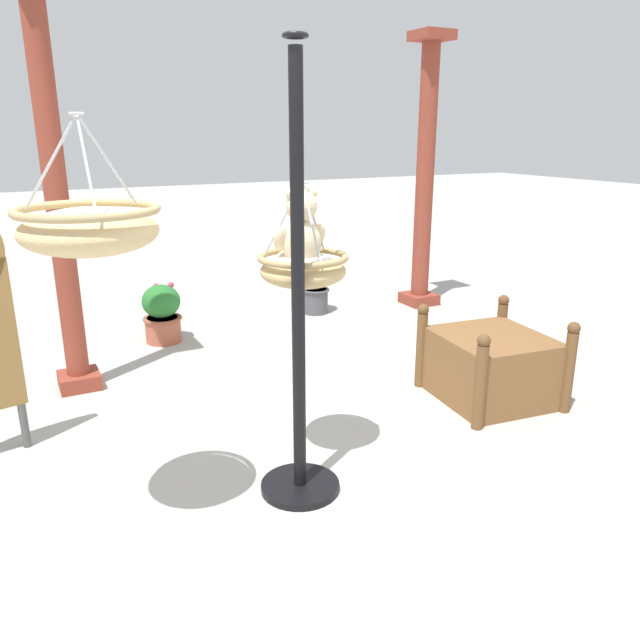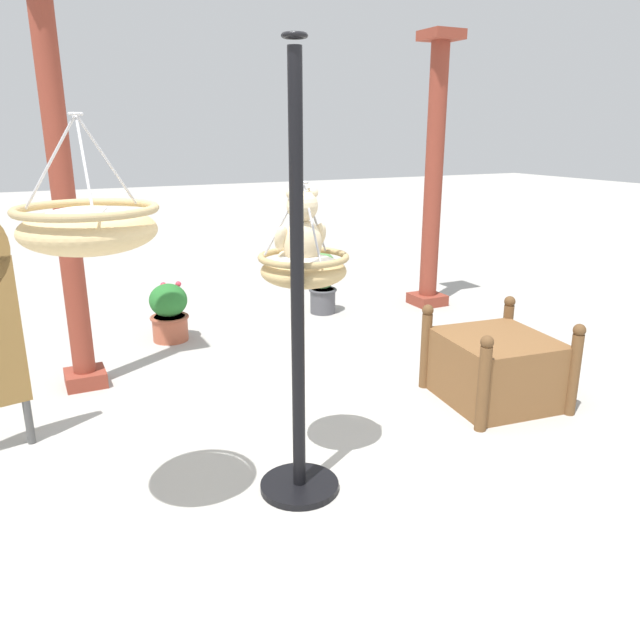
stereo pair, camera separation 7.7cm
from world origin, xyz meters
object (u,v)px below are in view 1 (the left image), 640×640
(display_pole_central, at_px, (299,370))
(potted_plant_tall_leafy, at_px, (315,282))
(hanging_basket_with_teddy, at_px, (303,268))
(wooden_planter_box, at_px, (491,364))
(potted_plant_fern_front, at_px, (162,313))
(greenhouse_pillar_right, at_px, (57,197))
(hanging_basket_left_high, at_px, (89,228))
(teddy_bear, at_px, (301,233))
(greenhouse_pillar_left, at_px, (425,180))

(display_pole_central, distance_m, potted_plant_tall_leafy, 3.52)
(hanging_basket_with_teddy, height_order, potted_plant_tall_leafy, hanging_basket_with_teddy)
(wooden_planter_box, bearing_deg, potted_plant_fern_front, 127.25)
(greenhouse_pillar_right, bearing_deg, wooden_planter_box, -31.11)
(wooden_planter_box, distance_m, potted_plant_fern_front, 3.05)
(hanging_basket_with_teddy, bearing_deg, potted_plant_tall_leafy, 61.72)
(wooden_planter_box, bearing_deg, hanging_basket_left_high, -171.67)
(potted_plant_fern_front, bearing_deg, display_pole_central, -88.96)
(hanging_basket_with_teddy, distance_m, wooden_planter_box, 1.90)
(teddy_bear, height_order, greenhouse_pillar_right, greenhouse_pillar_right)
(hanging_basket_left_high, relative_size, greenhouse_pillar_right, 0.20)
(hanging_basket_left_high, height_order, potted_plant_fern_front, hanging_basket_left_high)
(hanging_basket_left_high, xyz_separation_m, potted_plant_tall_leafy, (2.63, 3.02, -1.18))
(wooden_planter_box, height_order, potted_plant_fern_front, wooden_planter_box)
(greenhouse_pillar_left, relative_size, wooden_planter_box, 3.08)
(hanging_basket_with_teddy, height_order, hanging_basket_left_high, hanging_basket_left_high)
(hanging_basket_with_teddy, relative_size, hanging_basket_left_high, 0.94)
(hanging_basket_with_teddy, bearing_deg, potted_plant_fern_front, 94.39)
(hanging_basket_with_teddy, height_order, greenhouse_pillar_right, greenhouse_pillar_right)
(hanging_basket_left_high, height_order, wooden_planter_box, hanging_basket_left_high)
(teddy_bear, bearing_deg, potted_plant_tall_leafy, 61.53)
(hanging_basket_left_high, xyz_separation_m, greenhouse_pillar_right, (0.05, 2.03, -0.06))
(display_pole_central, bearing_deg, potted_plant_tall_leafy, 61.49)
(wooden_planter_box, bearing_deg, display_pole_central, -165.66)
(greenhouse_pillar_right, bearing_deg, potted_plant_tall_leafy, 20.94)
(greenhouse_pillar_right, distance_m, wooden_planter_box, 3.38)
(hanging_basket_left_high, height_order, greenhouse_pillar_left, greenhouse_pillar_left)
(display_pole_central, height_order, hanging_basket_left_high, display_pole_central)
(hanging_basket_with_teddy, relative_size, potted_plant_tall_leafy, 0.84)
(hanging_basket_left_high, distance_m, potted_plant_tall_leafy, 4.18)
(greenhouse_pillar_left, bearing_deg, display_pole_central, -135.55)
(wooden_planter_box, bearing_deg, greenhouse_pillar_right, 148.89)
(greenhouse_pillar_left, bearing_deg, potted_plant_fern_front, 179.37)
(teddy_bear, bearing_deg, potted_plant_fern_front, 94.42)
(greenhouse_pillar_left, distance_m, potted_plant_fern_front, 3.17)
(greenhouse_pillar_right, height_order, potted_plant_fern_front, greenhouse_pillar_right)
(potted_plant_tall_leafy, bearing_deg, wooden_planter_box, -87.32)
(teddy_bear, xyz_separation_m, potted_plant_fern_front, (-0.20, 2.61, -1.11))
(display_pole_central, relative_size, greenhouse_pillar_left, 0.81)
(greenhouse_pillar_right, bearing_deg, potted_plant_fern_front, 42.90)
(hanging_basket_with_teddy, distance_m, greenhouse_pillar_right, 2.14)
(display_pole_central, relative_size, hanging_basket_with_teddy, 4.12)
(hanging_basket_with_teddy, bearing_deg, hanging_basket_left_high, -170.06)
(display_pole_central, relative_size, potted_plant_fern_front, 4.19)
(greenhouse_pillar_right, distance_m, potted_plant_tall_leafy, 2.98)
(wooden_planter_box, distance_m, potted_plant_tall_leafy, 2.62)
(display_pole_central, distance_m, teddy_bear, 0.74)
(display_pole_central, height_order, potted_plant_fern_front, display_pole_central)
(potted_plant_fern_front, relative_size, potted_plant_tall_leafy, 0.82)
(teddy_bear, bearing_deg, wooden_planter_box, 6.48)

